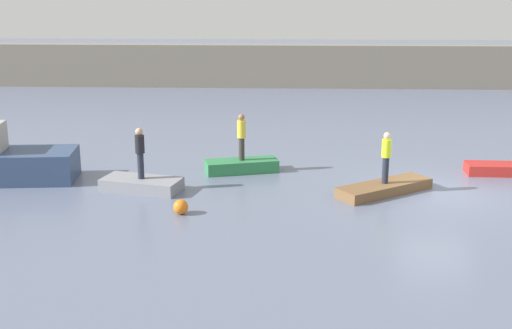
# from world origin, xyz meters

# --- Properties ---
(ground_plane) EXTENTS (120.00, 120.00, 0.00)m
(ground_plane) POSITION_xyz_m (0.00, 0.00, 0.00)
(ground_plane) COLOR slate
(embankment_wall) EXTENTS (80.00, 1.20, 2.83)m
(embankment_wall) POSITION_xyz_m (0.00, 23.01, 1.41)
(embankment_wall) COLOR gray
(embankment_wall) RESTS_ON ground_plane
(rowboat_grey) EXTENTS (2.91, 1.84, 0.43)m
(rowboat_grey) POSITION_xyz_m (-10.14, -0.15, 0.21)
(rowboat_grey) COLOR gray
(rowboat_grey) RESTS_ON ground_plane
(rowboat_green) EXTENTS (2.85, 1.62, 0.46)m
(rowboat_green) POSITION_xyz_m (-6.83, 2.29, 0.23)
(rowboat_green) COLOR #2D7F47
(rowboat_green) RESTS_ON ground_plane
(rowboat_brown) EXTENTS (3.49, 2.86, 0.36)m
(rowboat_brown) POSITION_xyz_m (-1.82, -0.11, 0.18)
(rowboat_brown) COLOR brown
(rowboat_brown) RESTS_ON ground_plane
(rowboat_red) EXTENTS (2.64, 1.01, 0.40)m
(rowboat_red) POSITION_xyz_m (2.88, 2.38, 0.20)
(rowboat_red) COLOR red
(rowboat_red) RESTS_ON ground_plane
(person_dark_shirt) EXTENTS (0.32, 0.32, 1.77)m
(person_dark_shirt) POSITION_xyz_m (-10.14, -0.15, 1.43)
(person_dark_shirt) COLOR #232838
(person_dark_shirt) RESTS_ON rowboat_grey
(person_yellow_shirt) EXTENTS (0.32, 0.32, 1.76)m
(person_yellow_shirt) POSITION_xyz_m (-6.83, 2.29, 1.45)
(person_yellow_shirt) COLOR #38332D
(person_yellow_shirt) RESTS_ON rowboat_green
(person_hiviz_shirt) EXTENTS (0.32, 0.32, 1.76)m
(person_hiviz_shirt) POSITION_xyz_m (-1.82, -0.11, 1.34)
(person_hiviz_shirt) COLOR #232838
(person_hiviz_shirt) RESTS_ON rowboat_brown
(mooring_buoy) EXTENTS (0.47, 0.47, 0.47)m
(mooring_buoy) POSITION_xyz_m (-8.43, -2.50, 0.23)
(mooring_buoy) COLOR orange
(mooring_buoy) RESTS_ON ground_plane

